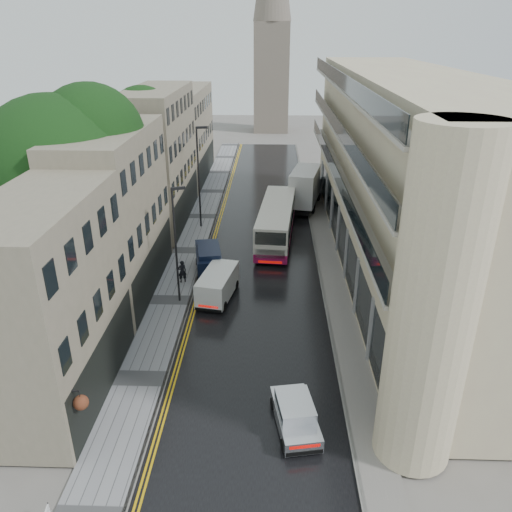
# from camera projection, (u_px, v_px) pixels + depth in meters

# --- Properties ---
(road) EXTENTS (9.00, 85.00, 0.02)m
(road) POSITION_uv_depth(u_px,v_px,m) (261.00, 252.00, 41.02)
(road) COLOR black
(road) RESTS_ON ground
(left_sidewalk) EXTENTS (2.70, 85.00, 0.12)m
(left_sidewalk) POSITION_uv_depth(u_px,v_px,m) (190.00, 251.00, 41.18)
(left_sidewalk) COLOR gray
(left_sidewalk) RESTS_ON ground
(right_sidewalk) EXTENTS (1.80, 85.00, 0.12)m
(right_sidewalk) POSITION_uv_depth(u_px,v_px,m) (326.00, 253.00, 40.83)
(right_sidewalk) COLOR slate
(right_sidewalk) RESTS_ON ground
(old_shop_row) EXTENTS (4.50, 56.00, 12.00)m
(old_shop_row) POSITION_uv_depth(u_px,v_px,m) (147.00, 172.00, 41.10)
(old_shop_row) COLOR gray
(old_shop_row) RESTS_ON ground
(modern_block) EXTENTS (8.00, 40.00, 14.00)m
(modern_block) POSITION_uv_depth(u_px,v_px,m) (401.00, 175.00, 36.45)
(modern_block) COLOR beige
(modern_block) RESTS_ON ground
(church_spire) EXTENTS (6.40, 6.40, 40.00)m
(church_spire) POSITION_uv_depth(u_px,v_px,m) (272.00, 8.00, 82.32)
(church_spire) COLOR #6E6357
(church_spire) RESTS_ON ground
(tree_near) EXTENTS (10.56, 10.56, 13.89)m
(tree_near) POSITION_uv_depth(u_px,v_px,m) (62.00, 198.00, 31.70)
(tree_near) COLOR black
(tree_near) RESTS_ON ground
(tree_far) EXTENTS (9.24, 9.24, 12.46)m
(tree_far) POSITION_uv_depth(u_px,v_px,m) (124.00, 161.00, 43.82)
(tree_far) COLOR black
(tree_far) RESTS_ON ground
(cream_bus) EXTENTS (3.58, 11.67, 3.13)m
(cream_bus) POSITION_uv_depth(u_px,v_px,m) (258.00, 236.00, 40.17)
(cream_bus) COLOR beige
(cream_bus) RESTS_ON road
(white_lorry) EXTENTS (3.93, 8.20, 4.14)m
(white_lorry) POSITION_uv_depth(u_px,v_px,m) (292.00, 192.00, 49.23)
(white_lorry) COLOR silver
(white_lorry) RESTS_ON road
(silver_hatchback) EXTENTS (2.33, 4.08, 1.44)m
(silver_hatchback) POSITION_uv_depth(u_px,v_px,m) (284.00, 438.00, 21.41)
(silver_hatchback) COLOR silver
(silver_hatchback) RESTS_ON road
(white_van) EXTENTS (2.65, 4.64, 1.98)m
(white_van) POSITION_uv_depth(u_px,v_px,m) (198.00, 294.00, 32.45)
(white_van) COLOR silver
(white_van) RESTS_ON road
(navy_van) EXTENTS (2.56, 4.71, 2.28)m
(navy_van) POSITION_uv_depth(u_px,v_px,m) (199.00, 269.00, 35.53)
(navy_van) COLOR black
(navy_van) RESTS_ON road
(pedestrian) EXTENTS (0.73, 0.62, 1.69)m
(pedestrian) POSITION_uv_depth(u_px,v_px,m) (182.00, 271.00, 35.64)
(pedestrian) COLOR black
(pedestrian) RESTS_ON left_sidewalk
(lamp_post_near) EXTENTS (0.90, 0.47, 7.83)m
(lamp_post_near) POSITION_uv_depth(u_px,v_px,m) (176.00, 247.00, 31.91)
(lamp_post_near) COLOR black
(lamp_post_near) RESTS_ON left_sidewalk
(lamp_post_far) EXTENTS (1.04, 0.46, 9.04)m
(lamp_post_far) POSITION_uv_depth(u_px,v_px,m) (199.00, 179.00, 44.35)
(lamp_post_far) COLOR black
(lamp_post_far) RESTS_ON left_sidewalk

